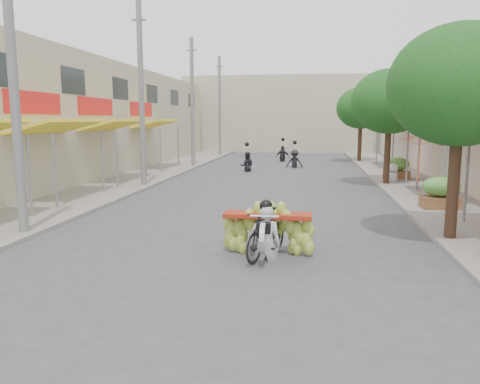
% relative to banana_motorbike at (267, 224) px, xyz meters
% --- Properties ---
extents(ground, '(120.00, 120.00, 0.00)m').
position_rel_banana_motorbike_xyz_m(ground, '(-1.02, -2.08, -0.73)').
color(ground, '#4C4B50').
rests_on(ground, ground).
extents(sidewalk_left, '(4.00, 60.00, 0.12)m').
position_rel_banana_motorbike_xyz_m(sidewalk_left, '(-8.02, 12.92, -0.67)').
color(sidewalk_left, gray).
rests_on(sidewalk_left, ground).
extents(sidewalk_right, '(4.00, 60.00, 0.12)m').
position_rel_banana_motorbike_xyz_m(sidewalk_right, '(5.98, 12.92, -0.67)').
color(sidewalk_right, gray).
rests_on(sidewalk_right, ground).
extents(shophouse_row_left, '(9.77, 40.00, 6.00)m').
position_rel_banana_motorbike_xyz_m(shophouse_row_left, '(-13.00, 11.90, 2.27)').
color(shophouse_row_left, '#B8AF92').
rests_on(shophouse_row_left, ground).
extents(far_building, '(20.00, 6.00, 7.00)m').
position_rel_banana_motorbike_xyz_m(far_building, '(-1.02, 35.92, 2.77)').
color(far_building, '#B8AF92').
rests_on(far_building, ground).
extents(utility_pole_near, '(0.60, 0.24, 8.00)m').
position_rel_banana_motorbike_xyz_m(utility_pole_near, '(-6.42, 0.92, 3.30)').
color(utility_pole_near, slate).
rests_on(utility_pole_near, ground).
extents(utility_pole_mid, '(0.60, 0.24, 8.00)m').
position_rel_banana_motorbike_xyz_m(utility_pole_mid, '(-6.42, 9.92, 3.30)').
color(utility_pole_mid, slate).
rests_on(utility_pole_mid, ground).
extents(utility_pole_far, '(0.60, 0.24, 8.00)m').
position_rel_banana_motorbike_xyz_m(utility_pole_far, '(-6.42, 18.92, 3.30)').
color(utility_pole_far, slate).
rests_on(utility_pole_far, ground).
extents(utility_pole_back, '(0.60, 0.24, 8.00)m').
position_rel_banana_motorbike_xyz_m(utility_pole_back, '(-6.42, 27.92, 3.30)').
color(utility_pole_back, slate).
rests_on(utility_pole_back, ground).
extents(street_tree_near, '(3.40, 3.40, 5.25)m').
position_rel_banana_motorbike_xyz_m(street_tree_near, '(4.38, 1.92, 3.06)').
color(street_tree_near, '#3A2719').
rests_on(street_tree_near, ground).
extents(street_tree_mid, '(3.40, 3.40, 5.25)m').
position_rel_banana_motorbike_xyz_m(street_tree_mid, '(4.38, 11.92, 3.06)').
color(street_tree_mid, '#3A2719').
rests_on(street_tree_mid, ground).
extents(street_tree_far, '(3.40, 3.40, 5.25)m').
position_rel_banana_motorbike_xyz_m(street_tree_far, '(4.38, 23.92, 3.06)').
color(street_tree_far, '#3A2719').
rests_on(street_tree_far, ground).
extents(produce_crate_mid, '(1.20, 0.88, 1.16)m').
position_rel_banana_motorbike_xyz_m(produce_crate_mid, '(5.18, 5.92, -0.01)').
color(produce_crate_mid, brown).
rests_on(produce_crate_mid, ground).
extents(produce_crate_far, '(1.20, 0.88, 1.16)m').
position_rel_banana_motorbike_xyz_m(produce_crate_far, '(5.18, 13.92, -0.01)').
color(produce_crate_far, brown).
rests_on(produce_crate_far, ground).
extents(banana_motorbike, '(2.20, 1.94, 2.21)m').
position_rel_banana_motorbike_xyz_m(banana_motorbike, '(0.00, 0.00, 0.00)').
color(banana_motorbike, black).
rests_on(banana_motorbike, ground).
extents(market_umbrella, '(2.01, 2.01, 1.78)m').
position_rel_banana_motorbike_xyz_m(market_umbrella, '(4.90, 7.92, 1.76)').
color(market_umbrella, red).
rests_on(market_umbrella, ground).
extents(pedestrian, '(0.92, 0.88, 1.62)m').
position_rel_banana_motorbike_xyz_m(pedestrian, '(4.86, 12.95, 0.20)').
color(pedestrian, white).
rests_on(pedestrian, ground).
extents(bg_motorbike_a, '(0.86, 1.58, 1.95)m').
position_rel_banana_motorbike_xyz_m(bg_motorbike_a, '(-2.71, 17.06, 0.03)').
color(bg_motorbike_a, black).
rests_on(bg_motorbike_a, ground).
extents(bg_motorbike_b, '(1.11, 1.76, 1.95)m').
position_rel_banana_motorbike_xyz_m(bg_motorbike_b, '(-0.03, 19.64, 0.11)').
color(bg_motorbike_b, black).
rests_on(bg_motorbike_b, ground).
extents(bg_motorbike_c, '(0.98, 1.71, 1.95)m').
position_rel_banana_motorbike_xyz_m(bg_motorbike_c, '(-1.03, 24.09, 0.05)').
color(bg_motorbike_c, black).
rests_on(bg_motorbike_c, ground).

